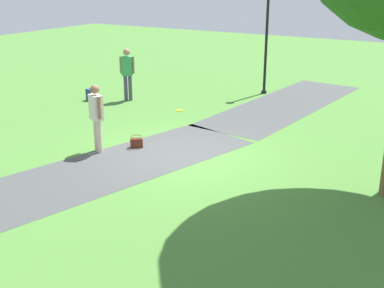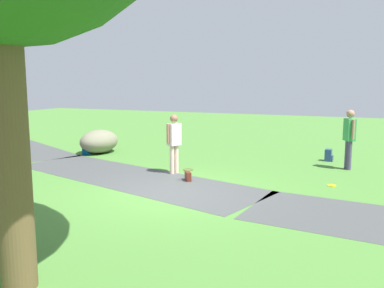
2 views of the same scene
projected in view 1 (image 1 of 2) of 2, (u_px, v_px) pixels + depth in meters
name	position (u px, v px, depth m)	size (l,w,h in m)	color
ground_plane	(188.00, 156.00, 12.34)	(48.00, 48.00, 0.00)	#477B32
footpath_segment_near	(286.00, 104.00, 17.09)	(8.20, 3.20, 0.01)	#434545
footpath_segment_mid	(103.00, 170.00, 11.43)	(8.35, 4.44, 0.01)	#434545
lamp_post	(267.00, 31.00, 17.88)	(0.28, 0.28, 3.71)	black
woman_with_handbag	(96.00, 113.00, 12.30)	(0.37, 0.48, 1.72)	beige
man_near_boulder	(127.00, 70.00, 17.27)	(0.38, 0.47, 1.82)	#4C4165
handbag_on_grass	(137.00, 142.00, 12.86)	(0.38, 0.38, 0.31)	#5E2718
spare_backpack_on_lawn	(91.00, 95.00, 17.57)	(0.27, 0.29, 0.40)	navy
frisbee_on_grass	(180.00, 110.00, 16.30)	(0.22, 0.22, 0.02)	yellow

